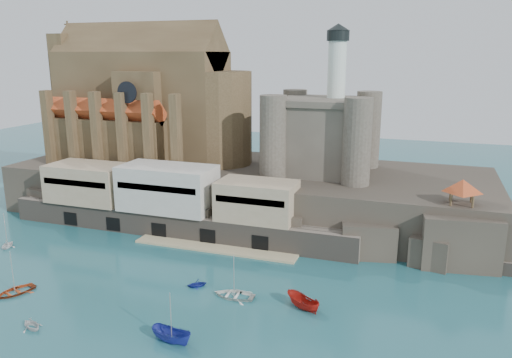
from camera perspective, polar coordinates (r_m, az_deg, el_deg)
The scene contains 14 objects.
ground at distance 75.78m, azimuth -11.80°, elevation -12.46°, with size 300.00×300.00×0.00m, color #1B5159.
promontory at distance 107.41m, azimuth -1.26°, elevation -1.35°, with size 100.00×36.00×10.00m.
quay at distance 96.97m, azimuth -10.20°, elevation -2.58°, with size 70.00×12.00×13.05m.
church at distance 116.83m, azimuth -12.05°, elevation 8.19°, with size 47.00×25.93×30.51m.
castle_keep at distance 101.83m, azimuth 7.69°, elevation 5.38°, with size 21.20×21.20×29.30m.
rock_outcrop at distance 88.70m, azimuth 22.01°, elevation -6.40°, with size 14.50×10.50×8.70m.
pavilion at distance 86.35m, azimuth 22.53°, elevation -0.93°, with size 6.40×6.40×5.40m.
boat_0 at distance 81.57m, azimuth -25.82°, elevation -11.66°, with size 4.05×1.18×5.68m, color #B3451D.
boat_1 at distance 71.23m, azimuth -24.23°, elevation -15.31°, with size 2.86×1.75×3.32m, color silver.
boat_2 at distance 63.69m, azimuth -9.59°, elevation -17.85°, with size 2.12×2.18×5.65m, color #263198.
boat_4 at distance 100.10m, azimuth -26.50°, elevation -7.01°, with size 2.87×1.75×3.32m, color silver.
boat_5 at distance 70.22m, azimuth 5.33°, elevation -14.47°, with size 2.10×2.16×5.59m, color #AC1C14.
boat_6 at distance 72.86m, azimuth -2.52°, elevation -13.29°, with size 4.27×1.24×5.98m, color white.
boat_7 at distance 76.15m, azimuth -6.76°, elevation -12.11°, with size 2.54×1.55×2.95m, color navy.
Camera 1 is at (36.09, -57.61, 33.48)m, focal length 35.00 mm.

